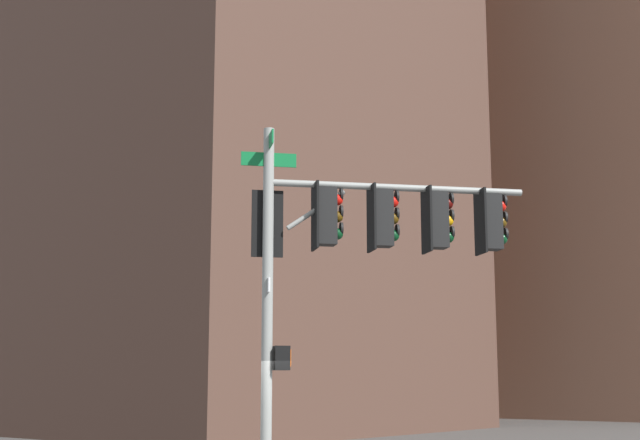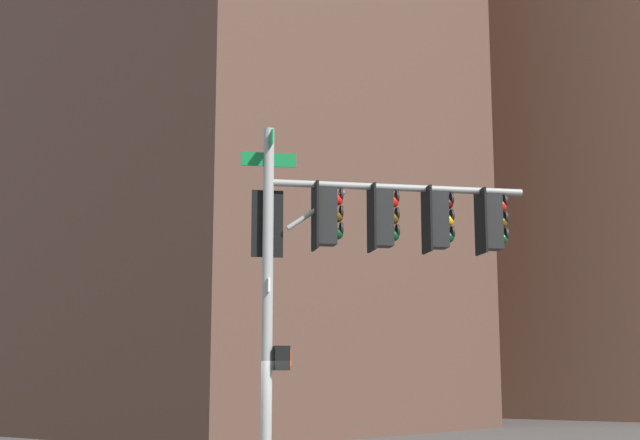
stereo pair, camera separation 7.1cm
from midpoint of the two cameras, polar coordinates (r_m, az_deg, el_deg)
The scene contains 3 objects.
signal_pole_assembly at distance 15.91m, azimuth 2.47°, elevation -1.18°, with size 3.95×3.52×6.48m.
building_brick_midblock at distance 67.41m, azimuth 15.43°, elevation 6.26°, with size 20.33×19.57×41.21m, color #845B47.
building_brick_farside at distance 63.89m, azimuth -5.63°, elevation 10.17°, with size 23.04×17.34×48.27m, color brown.
Camera 2 is at (11.27, 10.87, 2.17)m, focal length 51.48 mm.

